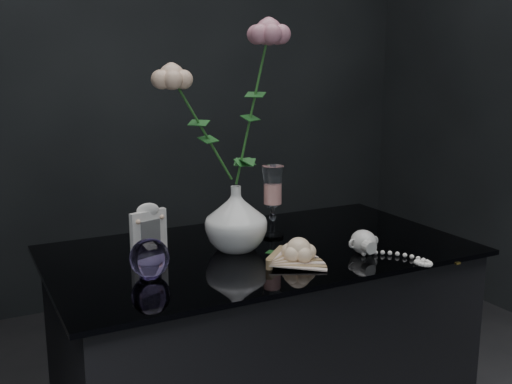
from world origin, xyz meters
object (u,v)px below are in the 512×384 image
picture_frame (149,230)px  wine_glass (273,202)px  vase (236,218)px  paperweight (150,258)px  pearl_jar (364,241)px  loose_rose (299,250)px

picture_frame → wine_glass: bearing=-13.8°
picture_frame → vase: bearing=-28.0°
paperweight → pearl_jar: bearing=-8.5°
wine_glass → pearl_jar: bearing=-60.4°
vase → pearl_jar: size_ratio=0.75×
paperweight → loose_rose: (0.34, -0.07, -0.01)m
paperweight → vase: bearing=19.8°
wine_glass → pearl_jar: 0.27m
vase → picture_frame: size_ratio=1.21×
loose_rose → vase: bearing=135.5°
vase → paperweight: (-0.25, -0.09, -0.04)m
wine_glass → paperweight: size_ratio=2.22×
loose_rose → pearl_jar: bearing=13.5°
picture_frame → pearl_jar: (0.48, -0.21, -0.04)m
picture_frame → paperweight: (-0.04, -0.13, -0.02)m
vase → picture_frame: (-0.21, 0.04, -0.01)m
loose_rose → picture_frame: bearing=163.0°
wine_glass → loose_rose: wine_glass is taller
picture_frame → paperweight: size_ratio=1.55×
picture_frame → paperweight: 0.14m
paperweight → pearl_jar: (0.52, -0.08, -0.01)m
vase → picture_frame: bearing=169.0°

